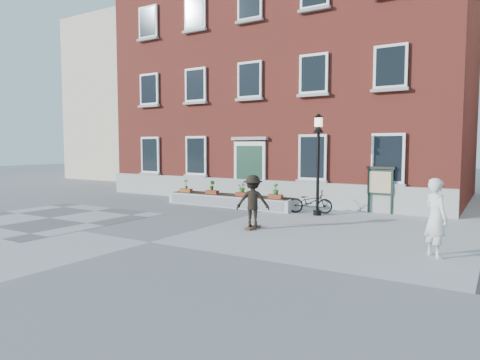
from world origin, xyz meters
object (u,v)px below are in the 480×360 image
Objects in this scene: notice_board at (380,182)px; skateboarder at (253,201)px; bystander at (436,218)px; bicycle at (310,202)px; lamp_post at (318,150)px.

notice_board is 1.07× the size of skateboarder.
skateboarder is at bearing -116.07° from notice_board.
skateboarder is (-5.52, 0.74, -0.05)m from bystander.
bicycle is at bearing -148.37° from notice_board.
notice_board is at bearing -19.24° from bystander.
bicycle is 0.45× the size of lamp_post.
bystander is (5.20, -4.78, 0.50)m from bicycle.
bicycle is at bearing 85.54° from skateboarder.
bystander is at bearing -43.03° from lamp_post.
notice_board is at bearing -75.53° from bicycle.
notice_board is (1.94, 1.80, -1.28)m from lamp_post.
bicycle is 0.91× the size of bystander.
lamp_post reaches higher than notice_board.
lamp_post is at bearing -137.08° from notice_board.
bystander is 6.70m from lamp_post.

